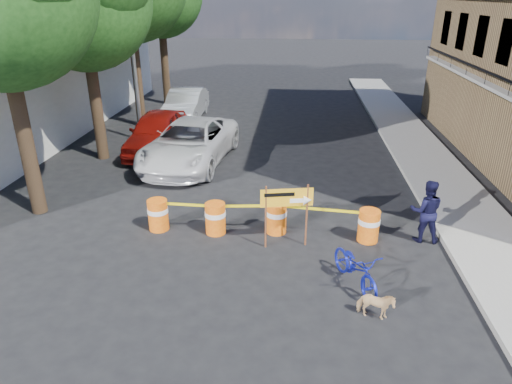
% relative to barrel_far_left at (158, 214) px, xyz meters
% --- Properties ---
extents(ground, '(120.00, 120.00, 0.00)m').
position_rel_barrel_far_left_xyz_m(ground, '(2.81, -1.20, -0.47)').
color(ground, black).
rests_on(ground, ground).
extents(sidewalk_east, '(2.40, 40.00, 0.15)m').
position_rel_barrel_far_left_xyz_m(sidewalk_east, '(9.01, 4.80, -0.40)').
color(sidewalk_east, gray).
rests_on(sidewalk_east, ground).
extents(streetlamp, '(1.25, 0.18, 8.00)m').
position_rel_barrel_far_left_xyz_m(streetlamp, '(-3.12, 8.30, 3.90)').
color(streetlamp, gray).
rests_on(streetlamp, ground).
extents(barrel_far_left, '(0.58, 0.58, 0.90)m').
position_rel_barrel_far_left_xyz_m(barrel_far_left, '(0.00, 0.00, 0.00)').
color(barrel_far_left, '#EC4B0D').
rests_on(barrel_far_left, ground).
extents(barrel_mid_left, '(0.58, 0.58, 0.90)m').
position_rel_barrel_far_left_xyz_m(barrel_mid_left, '(1.65, -0.07, 0.00)').
color(barrel_mid_left, '#EC4B0D').
rests_on(barrel_mid_left, ground).
extents(barrel_mid_right, '(0.58, 0.58, 0.90)m').
position_rel_barrel_far_left_xyz_m(barrel_mid_right, '(3.33, 0.11, 0.00)').
color(barrel_mid_right, '#EC4B0D').
rests_on(barrel_mid_right, ground).
extents(barrel_far_right, '(0.58, 0.58, 0.90)m').
position_rel_barrel_far_left_xyz_m(barrel_far_right, '(5.83, -0.16, 0.00)').
color(barrel_far_right, '#EC4B0D').
rests_on(barrel_far_right, ground).
extents(detour_sign, '(1.35, 0.37, 1.75)m').
position_rel_barrel_far_left_xyz_m(detour_sign, '(3.78, -0.61, 0.81)').
color(detour_sign, '#592D19').
rests_on(detour_sign, ground).
extents(pedestrian, '(0.92, 0.75, 1.75)m').
position_rel_barrel_far_left_xyz_m(pedestrian, '(7.31, -0.00, 0.41)').
color(pedestrian, black).
rests_on(pedestrian, ground).
extents(bicycle, '(0.98, 1.15, 1.85)m').
position_rel_barrel_far_left_xyz_m(bicycle, '(5.24, -2.29, 0.45)').
color(bicycle, '#151FB2').
rests_on(bicycle, ground).
extents(dog, '(0.82, 0.51, 0.64)m').
position_rel_barrel_far_left_xyz_m(dog, '(5.53, -3.43, -0.15)').
color(dog, '#E7BD84').
rests_on(dog, ground).
extents(suv_white, '(3.36, 6.18, 1.65)m').
position_rel_barrel_far_left_xyz_m(suv_white, '(-0.29, 5.50, 0.35)').
color(suv_white, silver).
rests_on(suv_white, ground).
extents(sedan_red, '(2.06, 4.94, 1.67)m').
position_rel_barrel_far_left_xyz_m(sedan_red, '(-1.99, 6.89, 0.36)').
color(sedan_red, maroon).
rests_on(sedan_red, ground).
extents(sedan_silver, '(1.74, 4.82, 1.58)m').
position_rel_barrel_far_left_xyz_m(sedan_silver, '(-1.99, 12.16, 0.32)').
color(sedan_silver, '#AFB2B7').
rests_on(sedan_silver, ground).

